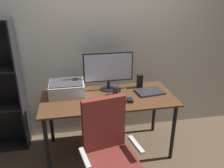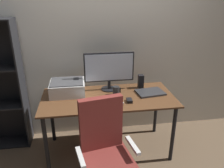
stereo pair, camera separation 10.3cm
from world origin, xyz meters
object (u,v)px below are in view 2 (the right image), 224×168
Objects in this scene: desk at (108,103)px; office_chair at (106,158)px; keyboard at (110,103)px; speaker_right at (141,81)px; mouse at (129,101)px; coffee_mug at (116,91)px; printer at (67,87)px; monitor at (109,69)px; laptop at (150,92)px; speaker_left at (76,85)px.

desk is 1.52× the size of office_chair.
keyboard is 1.71× the size of speaker_right.
mouse is 0.24m from coffee_mug.
printer is (-0.56, 0.12, 0.03)m from coffee_mug.
speaker_right is (0.45, 0.37, 0.08)m from keyboard.
monitor reaches higher than keyboard.
office_chair is (-0.63, -0.72, -0.29)m from laptop.
speaker_right reaches higher than coffee_mug.
printer is at bearing 161.11° from desk.
desk is 0.45m from speaker_left.
speaker_left reaches higher than laptop.
monitor is at bearing 69.39° from office_chair.
speaker_left is (-0.87, 0.18, 0.07)m from laptop.
mouse is 0.70m from office_chair.
laptop is at bearing -21.87° from monitor.
desk is 0.19m from keyboard.
desk is 0.52m from printer.
keyboard is 2.69× the size of coffee_mug.
keyboard is 0.59m from speaker_right.
office_chair is at bearing -120.57° from mouse.
speaker_right is 1.12m from office_chair.
laptop is (0.52, 0.19, 0.00)m from keyboard.
desk is at bearing -157.12° from coffee_mug.
speaker_right is 0.17× the size of office_chair.
desk is at bearing -100.42° from monitor.
mouse is 0.75m from printer.
speaker_left is 1.00× the size of speaker_right.
coffee_mug is at bearing 22.88° from desk.
office_chair is (0.35, -0.86, -0.36)m from printer.
monitor is 0.28m from coffee_mug.
keyboard is at bearing 67.39° from office_chair.
office_chair is at bearing -74.94° from speaker_left.
coffee_mug is at bearing 121.15° from mouse.
speaker_left is at bearing 132.71° from keyboard.
speaker_left is (-0.36, 0.21, 0.17)m from desk.
laptop is at bearing -68.69° from speaker_right.
keyboard is at bearing -96.88° from monitor.
keyboard is 0.29× the size of office_chair.
speaker_right is at bearing 38.85° from keyboard.
office_chair reaches higher than mouse.
desk is at bearing 175.44° from laptop.
speaker_right reaches higher than desk.
coffee_mug is 0.38m from speaker_right.
printer is at bearing 101.33° from office_chair.
keyboard is 0.91× the size of laptop.
desk is 0.73m from office_chair.
office_chair is at bearing -99.73° from monitor.
speaker_left is at bearing -178.88° from monitor.
printer is (-0.11, -0.05, -0.00)m from speaker_left.
speaker_left reaches higher than mouse.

